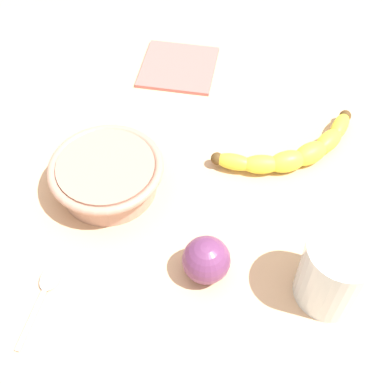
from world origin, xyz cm
name	(u,v)px	position (x,y,z in cm)	size (l,w,h in cm)	color
wooden_tabletop	(227,188)	(0.00, 0.00, 1.50)	(120.00, 120.00, 3.00)	#DCAB82
banana	(294,152)	(9.30, 4.97, 4.54)	(21.14, 13.21, 3.09)	yellow
smoothie_glass	(336,272)	(12.58, -16.10, 7.80)	(8.33, 8.33, 9.85)	silver
ceramic_bowl	(107,174)	(-16.46, -2.45, 5.94)	(15.52, 15.52, 4.94)	tan
plum_fruit	(206,260)	(-2.24, -14.63, 5.95)	(5.90, 5.90, 5.90)	#6B3360
teaspoon	(48,283)	(-21.32, -17.85, 3.40)	(3.20, 11.29, 0.80)	silver
folded_napkin	(178,67)	(-9.30, 23.96, 3.30)	(12.22, 12.13, 0.60)	#BC6660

